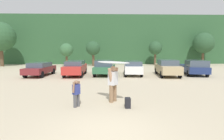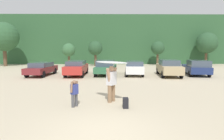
% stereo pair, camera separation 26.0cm
% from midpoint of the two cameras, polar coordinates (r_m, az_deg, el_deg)
% --- Properties ---
extents(ground_plane, '(120.00, 120.00, 0.00)m').
position_cam_midpoint_polar(ground_plane, '(6.18, -1.89, -18.59)').
color(ground_plane, '#C1B293').
extents(hillside_ridge, '(108.00, 12.00, 8.88)m').
position_cam_midpoint_polar(hillside_ridge, '(40.07, -0.96, 8.82)').
color(hillside_ridge, '#2D5633').
rests_on(hillside_ridge, ground_plane).
extents(tree_center_right, '(4.55, 4.55, 6.91)m').
position_cam_midpoint_polar(tree_center_right, '(34.32, -29.87, 8.74)').
color(tree_center_right, brown).
rests_on(tree_center_right, ground_plane).
extents(tree_far_right, '(2.12, 2.12, 3.63)m').
position_cam_midpoint_polar(tree_far_right, '(30.89, -12.78, 5.91)').
color(tree_far_right, brown).
rests_on(tree_far_right, ground_plane).
extents(tree_left, '(2.27, 2.27, 3.98)m').
position_cam_midpoint_polar(tree_left, '(30.34, -4.84, 6.54)').
color(tree_left, brown).
rests_on(tree_left, ground_plane).
extents(tree_far_left, '(2.23, 2.23, 4.00)m').
position_cam_midpoint_polar(tree_far_left, '(32.66, 13.97, 6.44)').
color(tree_far_left, brown).
rests_on(tree_far_left, ground_plane).
extents(tree_center_left, '(3.54, 3.54, 5.52)m').
position_cam_midpoint_polar(tree_center_left, '(36.02, 27.03, 7.31)').
color(tree_center_left, brown).
rests_on(tree_center_left, ground_plane).
extents(parked_car_maroon, '(2.17, 4.42, 1.33)m').
position_cam_midpoint_polar(parked_car_maroon, '(20.08, -20.29, 0.45)').
color(parked_car_maroon, maroon).
rests_on(parked_car_maroon, ground_plane).
extents(parked_car_red, '(1.88, 4.72, 1.48)m').
position_cam_midpoint_polar(parked_car_red, '(19.26, -10.33, 0.74)').
color(parked_car_red, '#B72D28').
rests_on(parked_car_red, ground_plane).
extents(parked_car_forest_green, '(2.32, 4.57, 1.54)m').
position_cam_midpoint_polar(parked_car_forest_green, '(19.22, -1.49, 0.83)').
color(parked_car_forest_green, '#2D6642').
rests_on(parked_car_forest_green, ground_plane).
extents(parked_car_white, '(2.06, 4.40, 1.45)m').
position_cam_midpoint_polar(parked_car_white, '(19.29, 7.12, 0.76)').
color(parked_car_white, white).
rests_on(parked_car_white, ground_plane).
extents(parked_car_tan, '(2.27, 4.75, 1.60)m').
position_cam_midpoint_polar(parked_car_tan, '(19.42, 17.26, 0.69)').
color(parked_car_tan, tan).
rests_on(parked_car_tan, ground_plane).
extents(parked_car_navy, '(2.74, 4.86, 1.56)m').
position_cam_midpoint_polar(parked_car_navy, '(21.04, 24.59, 0.71)').
color(parked_car_navy, navy).
rests_on(parked_car_navy, ground_plane).
extents(person_adult, '(0.61, 0.79, 1.79)m').
position_cam_midpoint_polar(person_adult, '(9.30, 0.63, -3.59)').
color(person_adult, '#8C6B4C').
rests_on(person_adult, ground_plane).
extents(person_child, '(0.36, 0.45, 1.23)m').
position_cam_midpoint_polar(person_child, '(8.69, -10.53, -6.53)').
color(person_child, '#4C4C51').
rests_on(person_child, ground_plane).
extents(surfboard_white, '(1.83, 1.68, 0.11)m').
position_cam_midpoint_polar(surfboard_white, '(9.12, 0.54, 2.36)').
color(surfboard_white, white).
extents(backpack_dropped, '(0.24, 0.34, 0.45)m').
position_cam_midpoint_polar(backpack_dropped, '(8.53, 5.03, -9.95)').
color(backpack_dropped, black).
rests_on(backpack_dropped, ground_plane).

